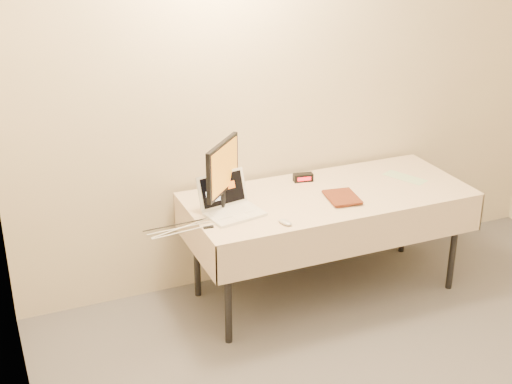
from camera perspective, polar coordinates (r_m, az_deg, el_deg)
name	(u,v)px	position (r m, az deg, el deg)	size (l,w,h in m)	color
back_wall	(300,85)	(4.84, 3.55, 8.54)	(4.00, 0.10, 2.70)	beige
table	(328,202)	(4.68, 5.80, -0.81)	(1.86, 0.81, 0.74)	black
laptop	(230,204)	(4.35, -2.13, -0.95)	(0.38, 0.35, 0.23)	white
monitor	(223,171)	(4.31, -2.68, 1.71)	(0.31, 0.33, 0.44)	black
book	(329,183)	(4.50, 5.86, 0.76)	(0.19, 0.02, 0.25)	#953B1B
alarm_clock	(303,177)	(4.83, 3.79, 1.17)	(0.14, 0.07, 0.05)	black
clicker	(285,222)	(4.22, 2.35, -2.43)	(0.05, 0.10, 0.02)	#BBBBBD
paper_form	(405,178)	(4.99, 11.82, 1.14)	(0.12, 0.30, 0.00)	#B8DDB0
usb_dongle	(209,227)	(4.18, -3.82, -2.83)	(0.06, 0.02, 0.01)	black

